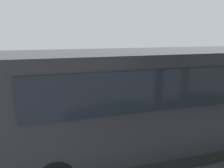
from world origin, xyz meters
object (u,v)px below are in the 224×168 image
at_px(tour_bus, 164,102).
at_px(spectator_left, 131,97).
at_px(parked_motorcycle_silver, 192,107).
at_px(stunt_motorcycle, 90,76).
at_px(spectator_centre, 109,98).
at_px(traffic_cone, 128,84).
at_px(spectator_far_left, 155,93).

relative_size(tour_bus, spectator_left, 5.76).
distance_m(parked_motorcycle_silver, stunt_motorcycle, 6.89).
bearing_deg(parked_motorcycle_silver, spectator_centre, -11.10).
xyz_separation_m(spectator_centre, traffic_cone, (-3.11, -5.25, -0.77)).
distance_m(spectator_far_left, traffic_cone, 5.37).
bearing_deg(tour_bus, traffic_cone, -105.35).
relative_size(spectator_left, traffic_cone, 2.70).
xyz_separation_m(tour_bus, parked_motorcycle_silver, (-2.76, -1.97, -1.16)).
height_order(spectator_far_left, traffic_cone, spectator_far_left).
height_order(tour_bus, parked_motorcycle_silver, tour_bus).
bearing_deg(spectator_far_left, spectator_centre, 0.46).
xyz_separation_m(stunt_motorcycle, traffic_cone, (-2.73, 0.05, -0.70)).
distance_m(spectator_far_left, spectator_left, 1.18).
bearing_deg(tour_bus, spectator_centre, -70.96).
height_order(parked_motorcycle_silver, traffic_cone, parked_motorcycle_silver).
bearing_deg(spectator_left, traffic_cone, -111.64).
relative_size(spectator_far_left, parked_motorcycle_silver, 0.87).
bearing_deg(tour_bus, parked_motorcycle_silver, -144.54).
xyz_separation_m(parked_motorcycle_silver, traffic_cone, (0.58, -5.97, -0.18)).
height_order(spectator_centre, traffic_cone, spectator_centre).
relative_size(spectator_far_left, spectator_centre, 0.99).
xyz_separation_m(tour_bus, stunt_motorcycle, (0.55, -7.99, -0.64)).
bearing_deg(tour_bus, spectator_far_left, -115.06).
relative_size(tour_bus, spectator_centre, 5.44).
bearing_deg(tour_bus, spectator_left, -91.88).
bearing_deg(spectator_left, stunt_motorcycle, -83.16).
distance_m(spectator_far_left, spectator_centre, 2.19).
height_order(stunt_motorcycle, traffic_cone, stunt_motorcycle).
xyz_separation_m(spectator_far_left, spectator_centre, (2.19, 0.02, 0.00)).
relative_size(spectator_left, stunt_motorcycle, 0.91).
bearing_deg(stunt_motorcycle, spectator_left, 96.84).
xyz_separation_m(tour_bus, spectator_far_left, (-1.27, -2.71, -0.57)).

